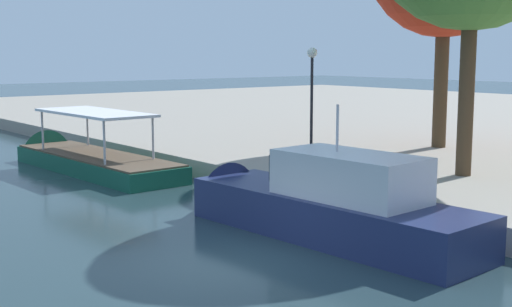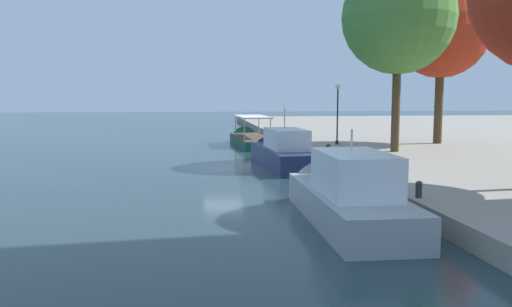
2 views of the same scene
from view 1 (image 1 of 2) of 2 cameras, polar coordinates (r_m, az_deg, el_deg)
ground_plane at (r=17.89m, az=-2.60°, el=-9.24°), size 220.00×220.00×0.00m
tour_boat_0 at (r=33.44m, az=-13.94°, el=-0.73°), size 12.26×3.36×3.94m
motor_yacht_1 at (r=20.83m, az=5.07°, el=-4.69°), size 10.79×3.24×4.82m
mooring_bollard_1 at (r=22.18m, az=12.46°, el=-2.79°), size 0.32×0.32×0.76m
lamp_post at (r=28.78m, az=4.62°, el=5.28°), size 0.43×0.43×4.83m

